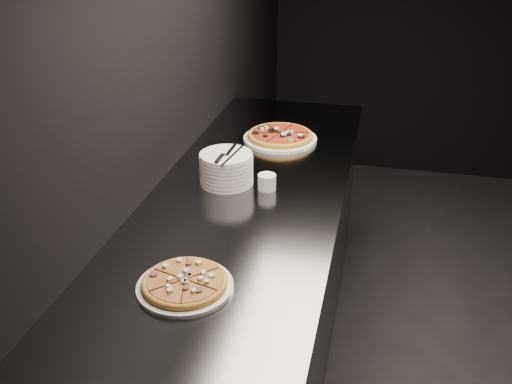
% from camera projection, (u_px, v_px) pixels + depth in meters
% --- Properties ---
extents(wall_left, '(0.02, 5.00, 2.80)m').
position_uv_depth(wall_left, '(143.00, 68.00, 2.03)').
color(wall_left, black).
rests_on(wall_left, floor).
extents(counter, '(0.74, 2.44, 0.92)m').
position_uv_depth(counter, '(245.00, 296.00, 2.38)').
color(counter, '#575A5E').
rests_on(counter, floor).
extents(pizza_mushroom, '(0.31, 0.31, 0.03)m').
position_uv_depth(pizza_mushroom, '(185.00, 283.00, 1.66)').
color(pizza_mushroom, white).
rests_on(pizza_mushroom, counter).
extents(pizza_tomato, '(0.37, 0.37, 0.04)m').
position_uv_depth(pizza_tomato, '(280.00, 136.00, 2.69)').
color(pizza_tomato, white).
rests_on(pizza_tomato, counter).
extents(plate_stack, '(0.21, 0.21, 0.13)m').
position_uv_depth(plate_stack, '(226.00, 168.00, 2.27)').
color(plate_stack, white).
rests_on(plate_stack, counter).
extents(cutlery, '(0.09, 0.22, 0.01)m').
position_uv_depth(cutlery, '(227.00, 155.00, 2.22)').
color(cutlery, silver).
rests_on(cutlery, plate_stack).
extents(ramekin, '(0.07, 0.07, 0.06)m').
position_uv_depth(ramekin, '(267.00, 182.00, 2.23)').
color(ramekin, silver).
rests_on(ramekin, counter).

